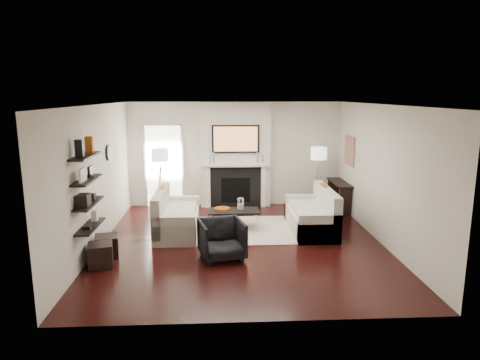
{
  "coord_description": "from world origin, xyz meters",
  "views": [
    {
      "loc": [
        -0.45,
        -8.04,
        2.9
      ],
      "look_at": [
        0.0,
        0.6,
        1.15
      ],
      "focal_mm": 32.0,
      "sensor_mm": 36.0,
      "label": 1
    }
  ],
  "objects_px": {
    "loveseat_right_base": "(310,221)",
    "ottoman_near": "(107,246)",
    "loveseat_left_base": "(178,223)",
    "lamp_right_shade": "(319,153)",
    "lamp_left_shade": "(160,155)",
    "coffee_table": "(234,211)",
    "armchair": "(222,237)"
  },
  "relations": [
    {
      "from": "coffee_table",
      "to": "ottoman_near",
      "type": "bearing_deg",
      "value": -146.92
    },
    {
      "from": "lamp_right_shade",
      "to": "coffee_table",
      "type": "bearing_deg",
      "value": -146.42
    },
    {
      "from": "coffee_table",
      "to": "armchair",
      "type": "bearing_deg",
      "value": -99.27
    },
    {
      "from": "loveseat_right_base",
      "to": "lamp_right_shade",
      "type": "relative_size",
      "value": 4.5
    },
    {
      "from": "coffee_table",
      "to": "ottoman_near",
      "type": "relative_size",
      "value": 2.75
    },
    {
      "from": "lamp_left_shade",
      "to": "lamp_right_shade",
      "type": "relative_size",
      "value": 1.0
    },
    {
      "from": "loveseat_left_base",
      "to": "armchair",
      "type": "xyz_separation_m",
      "value": [
        0.92,
        -1.48,
        0.18
      ]
    },
    {
      "from": "loveseat_right_base",
      "to": "loveseat_left_base",
      "type": "bearing_deg",
      "value": 179.8
    },
    {
      "from": "armchair",
      "to": "lamp_left_shade",
      "type": "bearing_deg",
      "value": 102.14
    },
    {
      "from": "loveseat_left_base",
      "to": "coffee_table",
      "type": "relative_size",
      "value": 1.64
    },
    {
      "from": "loveseat_left_base",
      "to": "coffee_table",
      "type": "xyz_separation_m",
      "value": [
        1.2,
        0.22,
        0.19
      ]
    },
    {
      "from": "coffee_table",
      "to": "loveseat_right_base",
      "type": "bearing_deg",
      "value": -7.81
    },
    {
      "from": "lamp_right_shade",
      "to": "ottoman_near",
      "type": "xyz_separation_m",
      "value": [
        -4.52,
        -2.97,
        -1.25
      ]
    },
    {
      "from": "lamp_right_shade",
      "to": "ottoman_near",
      "type": "relative_size",
      "value": 1.0
    },
    {
      "from": "coffee_table",
      "to": "lamp_left_shade",
      "type": "bearing_deg",
      "value": 142.07
    },
    {
      "from": "loveseat_left_base",
      "to": "lamp_right_shade",
      "type": "height_order",
      "value": "lamp_right_shade"
    },
    {
      "from": "coffee_table",
      "to": "lamp_right_shade",
      "type": "distance_m",
      "value": 2.81
    },
    {
      "from": "coffee_table",
      "to": "loveseat_left_base",
      "type": "bearing_deg",
      "value": -169.8
    },
    {
      "from": "ottoman_near",
      "to": "loveseat_right_base",
      "type": "bearing_deg",
      "value": 18.1
    },
    {
      "from": "ottoman_near",
      "to": "lamp_left_shade",
      "type": "bearing_deg",
      "value": 77.85
    },
    {
      "from": "loveseat_left_base",
      "to": "lamp_right_shade",
      "type": "bearing_deg",
      "value": 26.18
    },
    {
      "from": "loveseat_right_base",
      "to": "ottoman_near",
      "type": "relative_size",
      "value": 4.5
    },
    {
      "from": "loveseat_right_base",
      "to": "ottoman_near",
      "type": "xyz_separation_m",
      "value": [
        -3.99,
        -1.31,
        -0.01
      ]
    },
    {
      "from": "lamp_right_shade",
      "to": "ottoman_near",
      "type": "distance_m",
      "value": 5.55
    },
    {
      "from": "lamp_left_shade",
      "to": "ottoman_near",
      "type": "xyz_separation_m",
      "value": [
        -0.62,
        -2.88,
        -1.25
      ]
    },
    {
      "from": "coffee_table",
      "to": "lamp_left_shade",
      "type": "xyz_separation_m",
      "value": [
        -1.73,
        1.35,
        1.05
      ]
    },
    {
      "from": "coffee_table",
      "to": "armchair",
      "type": "distance_m",
      "value": 1.71
    },
    {
      "from": "armchair",
      "to": "loveseat_left_base",
      "type": "bearing_deg",
      "value": 108.57
    },
    {
      "from": "lamp_left_shade",
      "to": "lamp_right_shade",
      "type": "height_order",
      "value": "same"
    },
    {
      "from": "coffee_table",
      "to": "lamp_left_shade",
      "type": "distance_m",
      "value": 2.43
    },
    {
      "from": "loveseat_right_base",
      "to": "armchair",
      "type": "bearing_deg",
      "value": -142.64
    },
    {
      "from": "loveseat_left_base",
      "to": "loveseat_right_base",
      "type": "bearing_deg",
      "value": -0.2
    }
  ]
}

